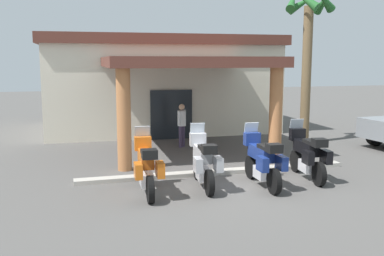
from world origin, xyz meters
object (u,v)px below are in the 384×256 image
object	(u,v)px
motorcycle_orange	(146,167)
pedestrian	(182,122)
motel_building	(159,82)
palm_tree_near_portico	(308,37)
motorcycle_silver	(203,161)
motorcycle_blue	(263,161)
motorcycle_black	(308,155)

from	to	relation	value
motorcycle_orange	pedestrian	xyz separation A→B (m)	(2.36, 5.66, 0.27)
motel_building	palm_tree_near_portico	distance (m)	7.62
motel_building	motorcycle_silver	size ratio (longest dim) A/B	5.60
pedestrian	palm_tree_near_portico	world-z (taller)	palm_tree_near_portico
motorcycle_orange	motorcycle_blue	distance (m)	3.10
motorcycle_orange	motorcycle_blue	bearing A→B (deg)	-89.65
pedestrian	palm_tree_near_portico	distance (m)	5.98
motorcycle_silver	motorcycle_orange	bearing A→B (deg)	101.82
motel_building	motorcycle_silver	bearing A→B (deg)	-93.55
motel_building	motorcycle_orange	xyz separation A→B (m)	(-2.45, -10.63, -1.58)
motorcycle_orange	motorcycle_silver	bearing A→B (deg)	-80.39
motel_building	palm_tree_near_portico	world-z (taller)	palm_tree_near_portico
motorcycle_blue	pedestrian	world-z (taller)	pedestrian
motorcycle_black	pedestrian	bearing A→B (deg)	28.74
motorcycle_orange	motorcycle_black	bearing A→B (deg)	-84.38
palm_tree_near_portico	motorcycle_orange	bearing A→B (deg)	-145.10
motorcycle_silver	motorcycle_blue	distance (m)	1.58
motorcycle_blue	motorcycle_orange	bearing A→B (deg)	88.70
motorcycle_black	motorcycle_blue	bearing A→B (deg)	108.85
motorcycle_black	pedestrian	world-z (taller)	pedestrian
motorcycle_orange	pedestrian	distance (m)	6.14
pedestrian	motel_building	bearing A→B (deg)	134.94
motorcycle_black	pedestrian	distance (m)	5.93
motel_building	motorcycle_black	world-z (taller)	motel_building
motel_building	palm_tree_near_portico	xyz separation A→B (m)	(4.89, -5.50, 1.96)
motorcycle_blue	palm_tree_near_portico	bearing A→B (deg)	-37.30
pedestrian	palm_tree_near_portico	bearing A→B (deg)	39.85
motorcycle_orange	palm_tree_near_portico	distance (m)	9.63
motorcycle_black	pedestrian	size ratio (longest dim) A/B	1.32
motel_building	motorcycle_blue	distance (m)	10.91
motel_building	motorcycle_black	size ratio (longest dim) A/B	5.61
motorcycle_black	palm_tree_near_portico	xyz separation A→B (m)	(2.71, 4.93, 3.53)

